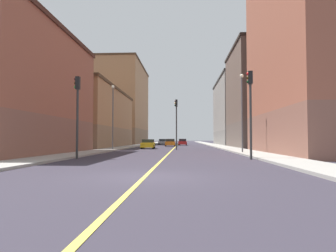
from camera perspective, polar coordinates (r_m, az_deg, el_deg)
name	(u,v)px	position (r m, az deg, el deg)	size (l,w,h in m)	color
ground_plane	(145,177)	(11.62, -4.31, -9.39)	(400.00, 400.00, 0.00)	#312D38
sidewalk_left	(216,146)	(60.79, 8.95, -3.60)	(2.77, 168.00, 0.15)	#9E9B93
sidewalk_right	(137,145)	(61.16, -5.78, -3.61)	(2.77, 168.00, 0.15)	#9E9B93
lane_center_stripe	(176,146)	(60.47, 1.57, -3.70)	(0.16, 154.00, 0.01)	#E5D14C
building_left_near	(332,37)	(33.05, 28.08, 14.32)	(12.08, 18.42, 21.49)	brown
building_left_mid	(270,98)	(51.23, 18.41, 5.01)	(12.08, 15.61, 15.76)	brown
building_left_far	(245,112)	(70.64, 14.06, 2.52)	(12.08, 23.10, 14.68)	slate
building_right_midblock	(84,118)	(52.73, -15.34, 1.41)	(12.08, 25.63, 9.62)	#8F6B4F
building_right_distant	(120,105)	(81.07, -8.86, 3.88)	(12.08, 25.18, 20.39)	#8F6B4F
traffic_light_left_near	(250,102)	(21.79, 15.03, 4.30)	(0.40, 0.32, 6.06)	#2D2D2D
traffic_light_right_near	(77,105)	(22.57, -16.49, 3.70)	(0.40, 0.32, 5.80)	#2D2D2D
traffic_light_median_far	(176,117)	(39.70, 1.55, 1.59)	(0.40, 0.32, 6.48)	#2D2D2D
street_lamp_left_near	(242,105)	(30.23, 13.57, 3.83)	(0.36, 0.36, 7.47)	#4C4C51
street_lamp_right_near	(113,111)	(37.35, -10.19, 2.78)	(0.36, 0.36, 7.66)	#4C4C51
car_yellow	(148,144)	(43.42, -3.72, -3.37)	(1.88, 4.08, 1.33)	gold
car_silver	(163,142)	(77.59, -1.02, -2.93)	(1.93, 4.56, 1.33)	silver
car_green	(171,142)	(68.32, 0.49, -3.03)	(1.92, 4.10, 1.31)	#1E6B38
car_red	(183,142)	(65.62, 2.73, -3.01)	(1.85, 4.02, 1.38)	red
car_orange	(170,143)	(57.35, 0.40, -3.11)	(2.01, 4.11, 1.37)	orange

